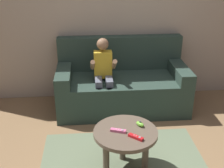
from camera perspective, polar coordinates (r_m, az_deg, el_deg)
name	(u,v)px	position (r m, az deg, el deg)	size (l,w,h in m)	color
wall_back	(113,8)	(3.98, 0.28, 14.60)	(4.62, 0.05, 2.50)	#B2A38E
couch	(122,85)	(3.89, 1.89, -0.17)	(1.66, 0.80, 0.90)	#2D4238
person_seated_on_couch	(103,73)	(3.61, -1.68, 2.19)	(0.31, 0.38, 0.97)	slate
coffee_table	(125,138)	(2.71, 2.59, -10.42)	(0.58, 0.58, 0.45)	brown
game_remote_pink_near_edge	(118,131)	(2.65, 1.22, -9.04)	(0.14, 0.08, 0.03)	pink
nunchuk_lime	(140,124)	(2.73, 5.46, -7.74)	(0.09, 0.10, 0.05)	#72C638
game_remote_red_far_corner	(136,137)	(2.57, 4.65, -10.24)	(0.13, 0.12, 0.03)	red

